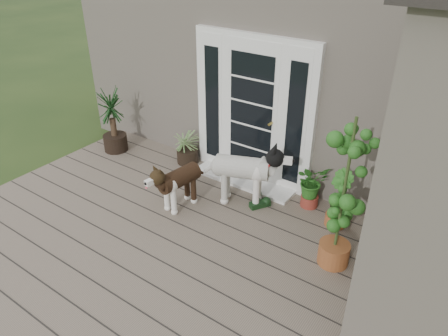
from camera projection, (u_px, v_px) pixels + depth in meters
The scene contains 14 objects.
deck at pixel (164, 266), 4.83m from camera, with size 6.20×4.60×0.12m, color #6B5B4C.
house_main at pixel (327, 57), 7.11m from camera, with size 7.40×4.00×3.10m, color #665E54.
door_unit at pixel (253, 111), 5.93m from camera, with size 1.90×0.14×2.15m, color white.
door_step at pixel (243, 180), 6.31m from camera, with size 1.60×0.40×0.05m, color white.
brindle_dog at pixel (180, 186), 5.61m from camera, with size 0.34×0.79×0.66m, color #362213, non-canonical shape.
white_dog at pixel (242, 177), 5.66m from camera, with size 0.41×0.96×0.80m, color white, non-canonical shape.
spider_plant at pixel (187, 145), 6.70m from camera, with size 0.58×0.58×0.61m, color #7DA062, non-canonical shape.
yucca at pixel (112, 120), 6.97m from camera, with size 0.76×0.76×1.10m, color black, non-canonical shape.
herb_a at pixel (311, 189), 5.65m from camera, with size 0.42×0.42×0.54m, color #1C5618.
herb_b at pixel (338, 207), 5.27m from camera, with size 0.37×0.37×0.56m, color #2C5F1B.
herb_c at pixel (423, 228), 4.89m from camera, with size 0.36×0.36×0.57m, color #2A631C.
sapling at pixel (344, 194), 4.34m from camera, with size 0.55×0.55×1.86m, color #204D16, non-canonical shape.
clog_left at pixel (257, 197), 5.89m from camera, with size 0.13×0.28×0.08m, color black, non-canonical shape.
clog_right at pixel (260, 203), 5.74m from camera, with size 0.15×0.33×0.10m, color black, non-canonical shape.
Camera 1 is at (2.65, -2.17, 3.45)m, focal length 33.64 mm.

